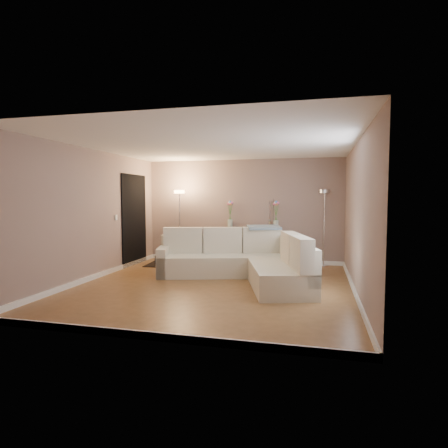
% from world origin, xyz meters
% --- Properties ---
extents(floor, '(5.00, 5.50, 0.01)m').
position_xyz_m(floor, '(0.00, 0.00, -0.01)').
color(floor, brown).
rests_on(floor, ground).
extents(ceiling, '(5.00, 5.50, 0.01)m').
position_xyz_m(ceiling, '(0.00, 0.00, 2.60)').
color(ceiling, white).
rests_on(ceiling, ground).
extents(wall_back, '(5.00, 0.02, 2.60)m').
position_xyz_m(wall_back, '(0.00, 2.76, 1.30)').
color(wall_back, gray).
rests_on(wall_back, ground).
extents(wall_front, '(5.00, 0.02, 2.60)m').
position_xyz_m(wall_front, '(0.00, -2.76, 1.30)').
color(wall_front, gray).
rests_on(wall_front, ground).
extents(wall_left, '(0.02, 5.50, 2.60)m').
position_xyz_m(wall_left, '(-2.51, 0.00, 1.30)').
color(wall_left, gray).
rests_on(wall_left, ground).
extents(wall_right, '(0.02, 5.50, 2.60)m').
position_xyz_m(wall_right, '(2.51, 0.00, 1.30)').
color(wall_right, gray).
rests_on(wall_right, ground).
extents(baseboard_back, '(5.00, 0.03, 0.10)m').
position_xyz_m(baseboard_back, '(0.00, 2.73, 0.05)').
color(baseboard_back, white).
rests_on(baseboard_back, ground).
extents(baseboard_front, '(5.00, 0.03, 0.10)m').
position_xyz_m(baseboard_front, '(0.00, -2.73, 0.05)').
color(baseboard_front, white).
rests_on(baseboard_front, ground).
extents(baseboard_left, '(0.03, 5.50, 0.10)m').
position_xyz_m(baseboard_left, '(-2.48, 0.00, 0.05)').
color(baseboard_left, white).
rests_on(baseboard_left, ground).
extents(baseboard_right, '(0.03, 5.50, 0.10)m').
position_xyz_m(baseboard_right, '(2.48, 0.00, 0.05)').
color(baseboard_right, white).
rests_on(baseboard_right, ground).
extents(doorway, '(0.02, 1.20, 2.20)m').
position_xyz_m(doorway, '(-2.48, 1.70, 1.10)').
color(doorway, black).
rests_on(doorway, ground).
extents(switch_plate, '(0.02, 0.08, 0.12)m').
position_xyz_m(switch_plate, '(-2.48, 0.85, 1.20)').
color(switch_plate, white).
rests_on(switch_plate, ground).
extents(sectional_sofa, '(3.45, 2.86, 0.99)m').
position_xyz_m(sectional_sofa, '(0.43, 0.76, 0.37)').
color(sectional_sofa, beige).
rests_on(sectional_sofa, floor).
extents(throw_blanket, '(0.81, 0.62, 0.09)m').
position_xyz_m(throw_blanket, '(0.71, 1.58, 0.99)').
color(throw_blanket, gray).
rests_on(throw_blanket, sectional_sofa).
extents(console_table, '(1.42, 0.47, 0.86)m').
position_xyz_m(console_table, '(0.19, 2.64, 0.48)').
color(console_table, black).
rests_on(console_table, floor).
extents(leaning_mirror, '(0.99, 0.12, 0.77)m').
position_xyz_m(leaning_mirror, '(0.30, 2.80, 1.23)').
color(leaning_mirror, black).
rests_on(leaning_mirror, console_table).
extents(table_decor, '(0.59, 0.14, 0.14)m').
position_xyz_m(table_decor, '(0.28, 2.59, 0.87)').
color(table_decor, '#C08722').
rests_on(table_decor, console_table).
extents(flower_vase_left, '(0.16, 0.14, 0.73)m').
position_xyz_m(flower_vase_left, '(-0.30, 2.67, 1.14)').
color(flower_vase_left, silver).
rests_on(flower_vase_left, console_table).
extents(flower_vase_right, '(0.16, 0.14, 0.73)m').
position_xyz_m(flower_vase_right, '(0.87, 2.58, 1.14)').
color(flower_vase_right, silver).
rests_on(flower_vase_right, console_table).
extents(floor_lamp_lit, '(0.28, 0.28, 1.83)m').
position_xyz_m(floor_lamp_lit, '(-1.52, 2.26, 1.29)').
color(floor_lamp_lit, silver).
rests_on(floor_lamp_lit, floor).
extents(floor_lamp_unlit, '(0.29, 0.29, 1.83)m').
position_xyz_m(floor_lamp_unlit, '(2.01, 2.59, 1.29)').
color(floor_lamp_unlit, silver).
rests_on(floor_lamp_unlit, floor).
extents(charcoal_rug, '(1.27, 1.00, 0.02)m').
position_xyz_m(charcoal_rug, '(-1.59, 1.91, 0.01)').
color(charcoal_rug, black).
rests_on(charcoal_rug, floor).
extents(black_bag, '(0.36, 0.27, 0.22)m').
position_xyz_m(black_bag, '(-1.78, 1.79, 0.13)').
color(black_bag, black).
rests_on(black_bag, charcoal_rug).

